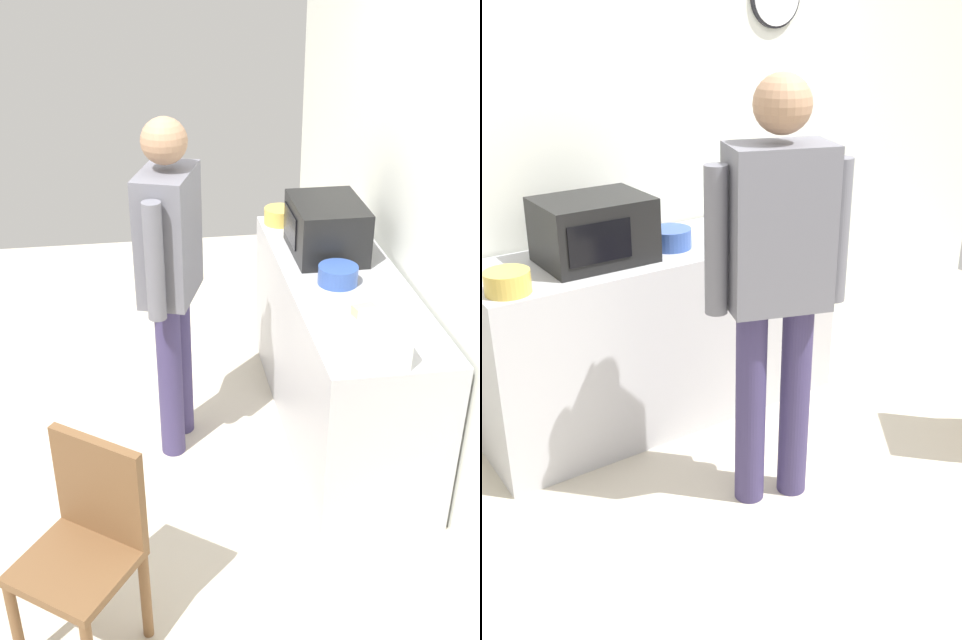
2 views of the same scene
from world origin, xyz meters
The scene contains 11 objects.
ground_plane centered at (0.00, 0.00, 0.00)m, with size 6.00×6.00×0.00m, color beige.
back_wall centered at (0.00, 1.60, 1.30)m, with size 5.40×0.13×2.60m.
kitchen_counter centered at (-0.16, 1.22, 0.46)m, with size 1.88×0.62×0.92m, color #B7B7BC.
microwave centered at (-0.49, 1.20, 1.07)m, with size 0.50×0.39×0.30m.
sandwich_plate centered at (0.30, 1.20, 0.95)m, with size 0.23×0.23×0.07m.
salad_bowl centered at (-0.97, 1.03, 0.97)m, with size 0.19×0.19×0.10m, color gold.
cereal_bowl centered at (-0.10, 1.17, 0.97)m, with size 0.21×0.21×0.10m, color #33519E.
toaster centered at (0.66, 1.17, 1.02)m, with size 0.22×0.18×0.20m, color silver.
fork_utensil centered at (0.13, 1.42, 0.93)m, with size 0.17×0.02×0.01m, color silver.
spoon_utensil centered at (0.56, 1.43, 0.93)m, with size 0.17×0.02×0.01m, color silver.
person_standing centered at (-0.12, 0.31, 1.06)m, with size 0.56×0.36×1.81m.
Camera 2 is at (-1.83, -1.79, 2.04)m, focal length 40.76 mm.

